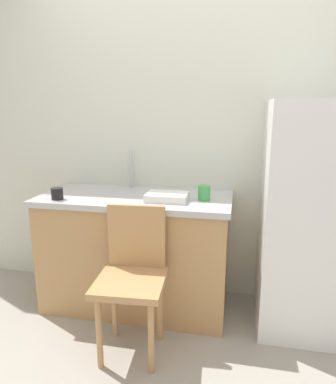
# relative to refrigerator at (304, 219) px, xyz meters

# --- Properties ---
(ground_plane) EXTENTS (8.00, 8.00, 0.00)m
(ground_plane) POSITION_rel_refrigerator_xyz_m (-0.78, -0.64, -0.76)
(ground_plane) COLOR #9E998E
(back_wall) EXTENTS (4.80, 0.10, 2.51)m
(back_wall) POSITION_rel_refrigerator_xyz_m (-0.78, 0.36, 0.49)
(back_wall) COLOR silver
(back_wall) RESTS_ON ground_plane
(cabinet_base) EXTENTS (1.33, 0.60, 0.82)m
(cabinet_base) POSITION_rel_refrigerator_xyz_m (-1.16, 0.01, -0.35)
(cabinet_base) COLOR tan
(cabinet_base) RESTS_ON ground_plane
(countertop) EXTENTS (1.37, 0.64, 0.04)m
(countertop) POSITION_rel_refrigerator_xyz_m (-1.16, 0.01, 0.08)
(countertop) COLOR #B7B7BC
(countertop) RESTS_ON cabinet_base
(faucet) EXTENTS (0.02, 0.02, 0.28)m
(faucet) POSITION_rel_refrigerator_xyz_m (-1.27, 0.26, 0.24)
(faucet) COLOR #B7B7BC
(faucet) RESTS_ON countertop
(refrigerator) EXTENTS (0.54, 0.62, 1.52)m
(refrigerator) POSITION_rel_refrigerator_xyz_m (0.00, 0.00, 0.00)
(refrigerator) COLOR white
(refrigerator) RESTS_ON ground_plane
(chair) EXTENTS (0.42, 0.42, 0.89)m
(chair) POSITION_rel_refrigerator_xyz_m (-1.04, -0.48, -0.26)
(chair) COLOR tan
(chair) RESTS_ON ground_plane
(dish_tray) EXTENTS (0.28, 0.20, 0.05)m
(dish_tray) POSITION_rel_refrigerator_xyz_m (-0.91, -0.08, 0.12)
(dish_tray) COLOR white
(dish_tray) RESTS_ON countertop
(cup_green) EXTENTS (0.08, 0.08, 0.10)m
(cup_green) POSITION_rel_refrigerator_xyz_m (-0.66, -0.02, 0.15)
(cup_green) COLOR green
(cup_green) RESTS_ON countertop
(cup_black) EXTENTS (0.08, 0.08, 0.08)m
(cup_black) POSITION_rel_refrigerator_xyz_m (-1.65, -0.20, 0.14)
(cup_black) COLOR black
(cup_black) RESTS_ON countertop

